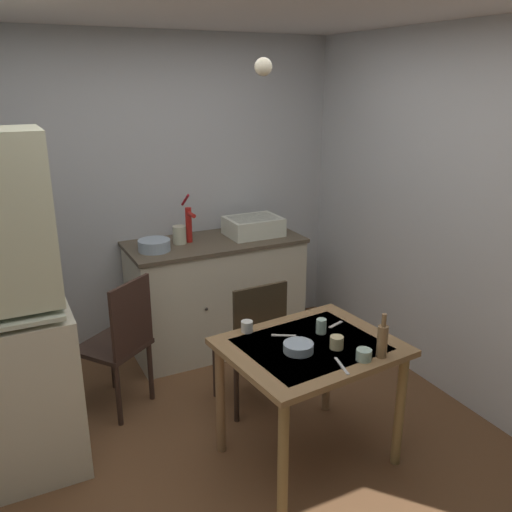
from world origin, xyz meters
name	(u,v)px	position (x,y,z in m)	size (l,w,h in m)	color
ground_plane	(235,468)	(0.00, 0.00, 0.00)	(4.58, 4.58, 0.00)	brown
wall_back	(139,198)	(0.00, 1.84, 1.27)	(3.51, 0.10, 2.53)	silver
wall_right	(477,225)	(1.75, 0.00, 1.27)	(0.10, 3.68, 2.53)	silver
counter_cabinet	(216,294)	(0.50, 1.47, 0.47)	(1.41, 0.64, 0.94)	beige
sink_basin	(253,226)	(0.85, 1.47, 1.02)	(0.44, 0.34, 0.15)	white
hand_pump	(189,222)	(0.30, 1.52, 1.11)	(0.05, 0.27, 0.39)	#B21E19
mixing_bowl_counter	(154,245)	(-0.01, 1.42, 0.98)	(0.24, 0.24, 0.09)	#9EB2C6
stoneware_crock	(179,235)	(0.22, 1.51, 1.01)	(0.11, 0.11, 0.14)	beige
dining_table	(310,362)	(0.43, -0.10, 0.64)	(1.01, 0.86, 0.76)	olive
chair_far_side	(252,342)	(0.37, 0.52, 0.50)	(0.41, 0.41, 0.94)	#35261E
chair_by_counter	(120,342)	(-0.43, 0.90, 0.51)	(0.56, 0.56, 0.95)	#38261F
serving_bowl_wide	(298,347)	(0.33, -0.14, 0.78)	(0.17, 0.17, 0.05)	#9EB2C6
mug_dark	(364,355)	(0.59, -0.38, 0.79)	(0.08, 0.08, 0.06)	#ADD1C1
mug_tall	(337,342)	(0.54, -0.20, 0.79)	(0.08, 0.08, 0.07)	beige
teacup_cream	(247,326)	(0.18, 0.20, 0.79)	(0.07, 0.07, 0.07)	white
teacup_mint	(321,326)	(0.56, -0.01, 0.80)	(0.06, 0.06, 0.09)	#ADD1C1
glass_bottle	(382,340)	(0.70, -0.39, 0.86)	(0.06, 0.06, 0.25)	olive
table_knife	(342,366)	(0.45, -0.38, 0.76)	(0.18, 0.02, 0.01)	silver
teaspoon_near_bowl	(284,335)	(0.35, 0.06, 0.76)	(0.14, 0.02, 0.01)	beige
teaspoon_by_cup	(336,325)	(0.70, 0.04, 0.76)	(0.12, 0.02, 0.01)	beige
pendant_bulb	(263,67)	(0.09, -0.17, 2.23)	(0.08, 0.08, 0.08)	#F9EFCC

